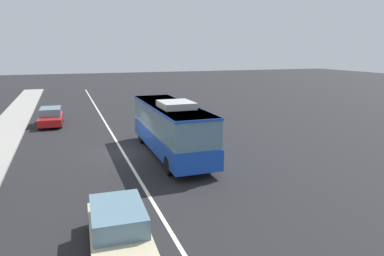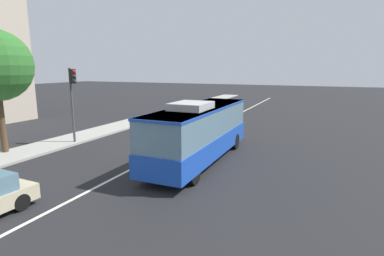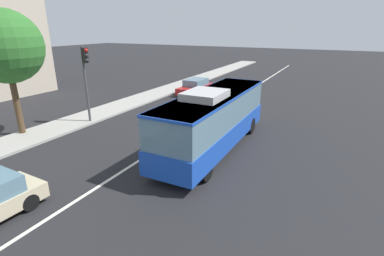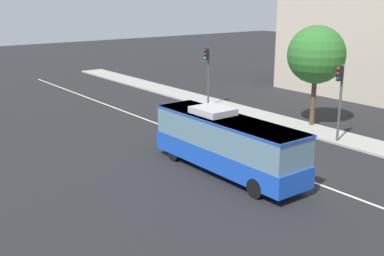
{
  "view_description": "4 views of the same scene",
  "coord_description": "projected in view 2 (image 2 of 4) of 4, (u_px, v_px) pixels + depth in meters",
  "views": [
    {
      "loc": [
        -21.76,
        3.17,
        6.32
      ],
      "look_at": [
        -4.02,
        -3.2,
        2.16
      ],
      "focal_mm": 33.23,
      "sensor_mm": 36.0,
      "label": 1
    },
    {
      "loc": [
        -17.02,
        -9.0,
        5.19
      ],
      "look_at": [
        -2.57,
        -2.68,
        2.09
      ],
      "focal_mm": 28.6,
      "sensor_mm": 36.0,
      "label": 2
    },
    {
      "loc": [
        -15.28,
        -8.45,
        6.41
      ],
      "look_at": [
        -3.13,
        -2.19,
        1.62
      ],
      "focal_mm": 27.14,
      "sensor_mm": 36.0,
      "label": 3
    },
    {
      "loc": [
        16.84,
        -19.08,
        9.38
      ],
      "look_at": [
        -3.93,
        -3.26,
        2.13
      ],
      "focal_mm": 44.48,
      "sensor_mm": 36.0,
      "label": 4
    }
  ],
  "objects": [
    {
      "name": "sidewalk_kerb",
      "position": [
        78.0,
        138.0,
        22.89
      ],
      "size": [
        80.0,
        2.82,
        0.14
      ],
      "primitive_type": "cube",
      "color": "#9E9B93",
      "rests_on": "ground_plane"
    },
    {
      "name": "sedan_red",
      "position": [
        179.0,
        113.0,
        30.83
      ],
      "size": [
        4.56,
        1.96,
        1.46
      ],
      "rotation": [
        0.0,
        0.0,
        3.11
      ],
      "color": "#B21919",
      "rests_on": "ground_plane"
    },
    {
      "name": "transit_bus",
      "position": [
        200.0,
        130.0,
        17.01
      ],
      "size": [
        10.0,
        2.51,
        3.46
      ],
      "rotation": [
        0.0,
        0.0,
        -0.0
      ],
      "color": "#1947B7",
      "rests_on": "ground_plane"
    },
    {
      "name": "lane_centre_line",
      "position": [
        170.0,
        149.0,
        19.84
      ],
      "size": [
        76.0,
        0.16,
        0.01
      ],
      "primitive_type": "cube",
      "color": "silver",
      "rests_on": "ground_plane"
    },
    {
      "name": "ground_plane",
      "position": [
        170.0,
        149.0,
        19.84
      ],
      "size": [
        160.0,
        160.0,
        0.0
      ],
      "primitive_type": "plane",
      "color": "black"
    },
    {
      "name": "traffic_light_mid_block",
      "position": [
        73.0,
        93.0,
        20.6
      ],
      "size": [
        0.35,
        0.62,
        5.2
      ],
      "rotation": [
        0.0,
        0.0,
        -1.67
      ],
      "color": "#47474C",
      "rests_on": "ground_plane"
    }
  ]
}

